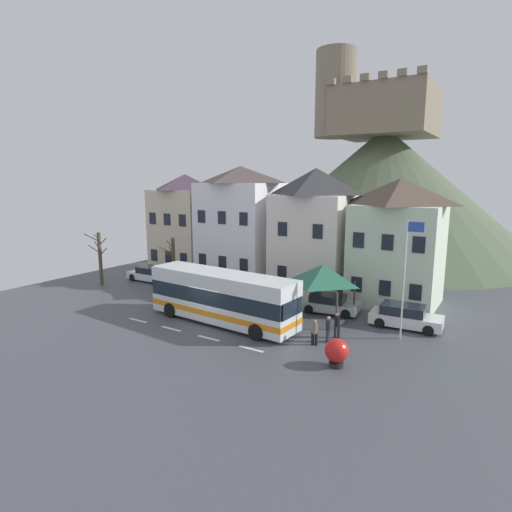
{
  "coord_description": "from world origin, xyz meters",
  "views": [
    {
      "loc": [
        16.35,
        -19.79,
        9.27
      ],
      "look_at": [
        1.29,
        4.23,
        4.06
      ],
      "focal_mm": 29.33,
      "sensor_mm": 36.0,
      "label": 1
    }
  ],
  "objects_px": {
    "townhouse_02": "(315,231)",
    "bare_tree_01": "(100,258)",
    "pedestrian_01": "(337,324)",
    "flagpole": "(406,272)",
    "pedestrian_03": "(294,315)",
    "harbour_buoy": "(337,351)",
    "townhouse_03": "(397,242)",
    "pedestrian_00": "(315,332)",
    "transit_bus": "(222,298)",
    "bus_shelter": "(323,274)",
    "townhouse_00": "(186,224)",
    "parked_car_00": "(151,274)",
    "parked_car_01": "(330,304)",
    "hilltop_castle": "(382,188)",
    "parked_car_03": "(206,285)",
    "townhouse_01": "(241,224)",
    "pedestrian_02": "(328,328)",
    "public_bench": "(318,302)",
    "parked_car_02": "(405,316)"
  },
  "relations": [
    {
      "from": "bare_tree_01",
      "to": "bus_shelter",
      "type": "bearing_deg",
      "value": 5.74
    },
    {
      "from": "parked_car_01",
      "to": "bare_tree_01",
      "type": "height_order",
      "value": "bare_tree_01"
    },
    {
      "from": "townhouse_00",
      "to": "harbour_buoy",
      "type": "relative_size",
      "value": 6.7
    },
    {
      "from": "bare_tree_01",
      "to": "harbour_buoy",
      "type": "bearing_deg",
      "value": -10.82
    },
    {
      "from": "parked_car_03",
      "to": "pedestrian_01",
      "type": "distance_m",
      "value": 13.47
    },
    {
      "from": "parked_car_00",
      "to": "parked_car_02",
      "type": "xyz_separation_m",
      "value": [
        22.75,
        -0.18,
        0.04
      ]
    },
    {
      "from": "pedestrian_03",
      "to": "transit_bus",
      "type": "bearing_deg",
      "value": -156.95
    },
    {
      "from": "transit_bus",
      "to": "parked_car_01",
      "type": "xyz_separation_m",
      "value": [
        5.13,
        5.81,
        -1.06
      ]
    },
    {
      "from": "townhouse_00",
      "to": "public_bench",
      "type": "xyz_separation_m",
      "value": [
        16.12,
        -4.11,
        -4.41
      ]
    },
    {
      "from": "townhouse_00",
      "to": "pedestrian_03",
      "type": "xyz_separation_m",
      "value": [
        16.45,
        -8.53,
        -4.11
      ]
    },
    {
      "from": "flagpole",
      "to": "pedestrian_02",
      "type": "bearing_deg",
      "value": -142.19
    },
    {
      "from": "transit_bus",
      "to": "public_bench",
      "type": "xyz_separation_m",
      "value": [
        4.02,
        6.28,
        -1.22
      ]
    },
    {
      "from": "townhouse_02",
      "to": "flagpole",
      "type": "height_order",
      "value": "townhouse_02"
    },
    {
      "from": "pedestrian_01",
      "to": "public_bench",
      "type": "bearing_deg",
      "value": 124.79
    },
    {
      "from": "hilltop_castle",
      "to": "flagpole",
      "type": "xyz_separation_m",
      "value": [
        9.48,
        -28.26,
        -4.11
      ]
    },
    {
      "from": "townhouse_02",
      "to": "parked_car_01",
      "type": "xyz_separation_m",
      "value": [
        3.42,
        -4.74,
        -4.45
      ]
    },
    {
      "from": "townhouse_03",
      "to": "bus_shelter",
      "type": "bearing_deg",
      "value": -117.68
    },
    {
      "from": "townhouse_02",
      "to": "bare_tree_01",
      "type": "height_order",
      "value": "townhouse_02"
    },
    {
      "from": "public_bench",
      "to": "pedestrian_02",
      "type": "bearing_deg",
      "value": -61.03
    },
    {
      "from": "townhouse_03",
      "to": "bus_shelter",
      "type": "relative_size",
      "value": 2.52
    },
    {
      "from": "public_bench",
      "to": "townhouse_02",
      "type": "bearing_deg",
      "value": 118.33
    },
    {
      "from": "townhouse_02",
      "to": "bus_shelter",
      "type": "xyz_separation_m",
      "value": [
        3.46,
        -6.17,
        -2.05
      ]
    },
    {
      "from": "townhouse_02",
      "to": "bare_tree_01",
      "type": "bearing_deg",
      "value": -154.01
    },
    {
      "from": "transit_bus",
      "to": "bus_shelter",
      "type": "xyz_separation_m",
      "value": [
        5.17,
        4.39,
        1.34
      ]
    },
    {
      "from": "parked_car_03",
      "to": "townhouse_00",
      "type": "bearing_deg",
      "value": -34.74
    },
    {
      "from": "hilltop_castle",
      "to": "pedestrian_02",
      "type": "bearing_deg",
      "value": -79.08
    },
    {
      "from": "townhouse_03",
      "to": "harbour_buoy",
      "type": "height_order",
      "value": "townhouse_03"
    },
    {
      "from": "public_bench",
      "to": "parked_car_02",
      "type": "bearing_deg",
      "value": -6.83
    },
    {
      "from": "pedestrian_00",
      "to": "townhouse_03",
      "type": "bearing_deg",
      "value": 80.96
    },
    {
      "from": "townhouse_03",
      "to": "pedestrian_03",
      "type": "relative_size",
      "value": 6.36
    },
    {
      "from": "pedestrian_03",
      "to": "public_bench",
      "type": "bearing_deg",
      "value": 94.28
    },
    {
      "from": "parked_car_03",
      "to": "harbour_buoy",
      "type": "distance_m",
      "value": 16.18
    },
    {
      "from": "transit_bus",
      "to": "bare_tree_01",
      "type": "distance_m",
      "value": 15.32
    },
    {
      "from": "pedestrian_01",
      "to": "flagpole",
      "type": "height_order",
      "value": "flagpole"
    },
    {
      "from": "transit_bus",
      "to": "flagpole",
      "type": "distance_m",
      "value": 11.42
    },
    {
      "from": "bus_shelter",
      "to": "parked_car_01",
      "type": "height_order",
      "value": "bus_shelter"
    },
    {
      "from": "townhouse_00",
      "to": "parked_car_02",
      "type": "height_order",
      "value": "townhouse_00"
    },
    {
      "from": "townhouse_03",
      "to": "bus_shelter",
      "type": "height_order",
      "value": "townhouse_03"
    },
    {
      "from": "pedestrian_01",
      "to": "pedestrian_02",
      "type": "height_order",
      "value": "pedestrian_02"
    },
    {
      "from": "hilltop_castle",
      "to": "townhouse_02",
      "type": "bearing_deg",
      "value": -88.6
    },
    {
      "from": "parked_car_00",
      "to": "pedestrian_00",
      "type": "relative_size",
      "value": 2.98
    },
    {
      "from": "townhouse_02",
      "to": "parked_car_00",
      "type": "distance_m",
      "value": 15.57
    },
    {
      "from": "parked_car_00",
      "to": "flagpole",
      "type": "height_order",
      "value": "flagpole"
    },
    {
      "from": "parked_car_02",
      "to": "public_bench",
      "type": "xyz_separation_m",
      "value": [
        -6.32,
        0.76,
        -0.23
      ]
    },
    {
      "from": "hilltop_castle",
      "to": "pedestrian_00",
      "type": "bearing_deg",
      "value": -80.21
    },
    {
      "from": "pedestrian_03",
      "to": "harbour_buoy",
      "type": "distance_m",
      "value": 6.02
    },
    {
      "from": "bus_shelter",
      "to": "bare_tree_01",
      "type": "xyz_separation_m",
      "value": [
        -20.29,
        -2.04,
        -0.56
      ]
    },
    {
      "from": "townhouse_02",
      "to": "pedestrian_02",
      "type": "xyz_separation_m",
      "value": [
        5.46,
        -9.98,
        -4.25
      ]
    },
    {
      "from": "parked_car_00",
      "to": "pedestrian_01",
      "type": "bearing_deg",
      "value": 167.5
    },
    {
      "from": "parked_car_03",
      "to": "townhouse_01",
      "type": "bearing_deg",
      "value": -85.18
    }
  ]
}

